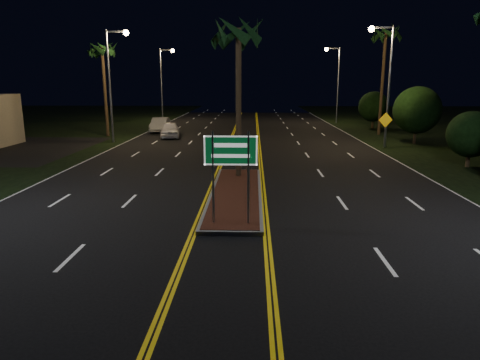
{
  "coord_description": "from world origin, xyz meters",
  "views": [
    {
      "loc": [
        0.76,
        -11.36,
        4.94
      ],
      "look_at": [
        0.34,
        1.86,
        1.9
      ],
      "focal_mm": 32.0,
      "sensor_mm": 36.0,
      "label": 1
    }
  ],
  "objects_px": {
    "streetlight_right_mid": "(385,72)",
    "streetlight_left_far": "(164,76)",
    "shrub_far": "(374,107)",
    "warning_sign": "(385,125)",
    "highway_sign": "(231,159)",
    "palm_right_far": "(386,35)",
    "streetlight_left_mid": "(114,73)",
    "median_island": "(236,194)",
    "shrub_near": "(471,134)",
    "car_near": "(170,128)",
    "shrub_mid": "(417,110)",
    "car_far": "(160,124)",
    "streetlight_right_far": "(335,76)",
    "palm_median": "(238,33)",
    "palm_left_far": "(102,50)"
  },
  "relations": [
    {
      "from": "streetlight_right_mid",
      "to": "streetlight_left_far",
      "type": "bearing_deg",
      "value": 133.97
    },
    {
      "from": "shrub_far",
      "to": "warning_sign",
      "type": "relative_size",
      "value": 1.47
    },
    {
      "from": "highway_sign",
      "to": "palm_right_far",
      "type": "bearing_deg",
      "value": 64.8
    },
    {
      "from": "streetlight_left_mid",
      "to": "median_island",
      "type": "bearing_deg",
      "value": -58.02
    },
    {
      "from": "shrub_near",
      "to": "car_near",
      "type": "height_order",
      "value": "shrub_near"
    },
    {
      "from": "median_island",
      "to": "shrub_far",
      "type": "xyz_separation_m",
      "value": [
        13.8,
        29.0,
        2.25
      ]
    },
    {
      "from": "streetlight_left_mid",
      "to": "warning_sign",
      "type": "xyz_separation_m",
      "value": [
        21.41,
        -2.42,
        -3.89
      ]
    },
    {
      "from": "shrub_mid",
      "to": "car_near",
      "type": "height_order",
      "value": "shrub_mid"
    },
    {
      "from": "shrub_mid",
      "to": "streetlight_left_far",
      "type": "bearing_deg",
      "value": 140.9
    },
    {
      "from": "shrub_mid",
      "to": "car_far",
      "type": "xyz_separation_m",
      "value": [
        -22.67,
        7.71,
        -1.89
      ]
    },
    {
      "from": "streetlight_left_mid",
      "to": "streetlight_right_far",
      "type": "bearing_deg",
      "value": 40.3
    },
    {
      "from": "streetlight_left_mid",
      "to": "shrub_mid",
      "type": "distance_m",
      "value": 24.79
    },
    {
      "from": "median_island",
      "to": "shrub_near",
      "type": "distance_m",
      "value": 15.32
    },
    {
      "from": "streetlight_left_far",
      "to": "median_island",
      "type": "bearing_deg",
      "value": -74.0
    },
    {
      "from": "streetlight_left_far",
      "to": "shrub_near",
      "type": "distance_m",
      "value": 38.67
    },
    {
      "from": "palm_median",
      "to": "shrub_near",
      "type": "height_order",
      "value": "palm_median"
    },
    {
      "from": "palm_left_far",
      "to": "streetlight_right_mid",
      "type": "bearing_deg",
      "value": -14.37
    },
    {
      "from": "highway_sign",
      "to": "palm_median",
      "type": "xyz_separation_m",
      "value": [
        0.0,
        7.7,
        4.87
      ]
    },
    {
      "from": "streetlight_right_mid",
      "to": "shrub_far",
      "type": "relative_size",
      "value": 2.27
    },
    {
      "from": "palm_right_far",
      "to": "shrub_near",
      "type": "bearing_deg",
      "value": -87.49
    },
    {
      "from": "median_island",
      "to": "palm_left_far",
      "type": "height_order",
      "value": "palm_left_far"
    },
    {
      "from": "palm_median",
      "to": "car_near",
      "type": "xyz_separation_m",
      "value": [
        -6.84,
        16.87,
        -6.46
      ]
    },
    {
      "from": "palm_median",
      "to": "car_near",
      "type": "relative_size",
      "value": 1.7
    },
    {
      "from": "palm_median",
      "to": "shrub_far",
      "type": "bearing_deg",
      "value": 61.58
    },
    {
      "from": "streetlight_left_far",
      "to": "shrub_mid",
      "type": "relative_size",
      "value": 1.95
    },
    {
      "from": "shrub_near",
      "to": "car_near",
      "type": "relative_size",
      "value": 0.67
    },
    {
      "from": "palm_median",
      "to": "median_island",
      "type": "bearing_deg",
      "value": -90.0
    },
    {
      "from": "streetlight_right_mid",
      "to": "car_near",
      "type": "xyz_separation_m",
      "value": [
        -17.45,
        5.37,
        -4.84
      ]
    },
    {
      "from": "streetlight_right_far",
      "to": "palm_median",
      "type": "bearing_deg",
      "value": -108.62
    },
    {
      "from": "median_island",
      "to": "streetlight_right_mid",
      "type": "xyz_separation_m",
      "value": [
        10.61,
        15.0,
        5.57
      ]
    },
    {
      "from": "palm_right_far",
      "to": "shrub_mid",
      "type": "bearing_deg",
      "value": -78.69
    },
    {
      "from": "streetlight_right_mid",
      "to": "streetlight_right_far",
      "type": "relative_size",
      "value": 1.0
    },
    {
      "from": "streetlight_right_far",
      "to": "shrub_far",
      "type": "bearing_deg",
      "value": -62.02
    },
    {
      "from": "palm_median",
      "to": "streetlight_right_mid",
      "type": "bearing_deg",
      "value": 47.3
    },
    {
      "from": "streetlight_left_far",
      "to": "streetlight_right_far",
      "type": "xyz_separation_m",
      "value": [
        21.23,
        -2.0,
        0.0
      ]
    },
    {
      "from": "warning_sign",
      "to": "streetlight_left_mid",
      "type": "bearing_deg",
      "value": 159.66
    },
    {
      "from": "median_island",
      "to": "streetlight_left_mid",
      "type": "bearing_deg",
      "value": 121.98
    },
    {
      "from": "palm_right_far",
      "to": "car_far",
      "type": "distance_m",
      "value": 23.09
    },
    {
      "from": "median_island",
      "to": "car_far",
      "type": "relative_size",
      "value": 2.04
    },
    {
      "from": "median_island",
      "to": "palm_right_far",
      "type": "distance_m",
      "value": 27.84
    },
    {
      "from": "palm_right_far",
      "to": "car_far",
      "type": "height_order",
      "value": "palm_right_far"
    },
    {
      "from": "shrub_far",
      "to": "warning_sign",
      "type": "distance_m",
      "value": 14.74
    },
    {
      "from": "palm_left_far",
      "to": "highway_sign",
      "type": "bearing_deg",
      "value": -63.08
    },
    {
      "from": "streetlight_left_far",
      "to": "streetlight_right_far",
      "type": "bearing_deg",
      "value": -5.38
    },
    {
      "from": "streetlight_right_far",
      "to": "palm_median",
      "type": "relative_size",
      "value": 1.08
    },
    {
      "from": "car_far",
      "to": "car_near",
      "type": "bearing_deg",
      "value": -69.84
    },
    {
      "from": "shrub_mid",
      "to": "streetlight_right_far",
      "type": "bearing_deg",
      "value": 100.66
    },
    {
      "from": "palm_left_far",
      "to": "car_near",
      "type": "xyz_separation_m",
      "value": [
        5.96,
        -0.63,
        -6.93
      ]
    },
    {
      "from": "streetlight_left_far",
      "to": "shrub_near",
      "type": "height_order",
      "value": "streetlight_left_far"
    },
    {
      "from": "car_near",
      "to": "palm_median",
      "type": "bearing_deg",
      "value": -77.25
    }
  ]
}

